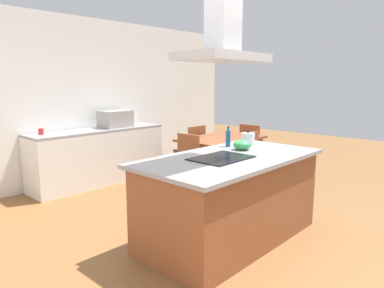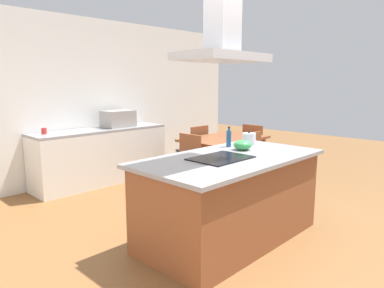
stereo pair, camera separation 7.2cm
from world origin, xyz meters
name	(u,v)px [view 2 (the right image)]	position (x,y,z in m)	size (l,w,h in m)	color
ground	(143,205)	(0.00, 1.50, 0.00)	(16.00, 16.00, 0.00)	brown
wall_back	(75,101)	(0.00, 3.25, 1.35)	(7.20, 0.10, 2.70)	white
kitchen_island	(230,198)	(0.00, 0.00, 0.45)	(2.05, 1.08, 0.90)	brown
cooktop	(221,158)	(-0.16, 0.00, 0.91)	(0.60, 0.44, 0.01)	black
tea_kettle	(249,139)	(0.69, 0.26, 0.97)	(0.22, 0.16, 0.17)	silver
olive_oil_bottle	(229,138)	(0.42, 0.36, 1.00)	(0.06, 0.06, 0.24)	navy
mixing_bowl	(243,145)	(0.37, 0.12, 0.96)	(0.21, 0.21, 0.11)	#33934C
back_counter	(101,156)	(0.23, 2.88, 0.45)	(2.25, 0.62, 0.90)	silver
countertop_microwave	(118,119)	(0.58, 2.88, 1.04)	(0.50, 0.38, 0.28)	#9E9993
coffee_mug_red	(44,131)	(-0.66, 2.95, 0.95)	(0.08, 0.08, 0.09)	red
dining_table	(224,142)	(1.68, 1.45, 0.67)	(1.40, 0.90, 0.75)	brown
chair_facing_back_wall	(195,147)	(1.68, 2.11, 0.51)	(0.42, 0.42, 0.89)	#333338
chair_at_left_end	(185,160)	(0.77, 1.45, 0.51)	(0.42, 0.42, 0.89)	#333338
chair_at_right_end	(255,145)	(2.60, 1.45, 0.51)	(0.42, 0.42, 0.89)	#333338
chair_facing_island	(258,158)	(1.68, 0.78, 0.51)	(0.42, 0.42, 0.89)	#333338
range_hood	(223,34)	(-0.16, 0.00, 2.10)	(0.90, 0.55, 0.78)	#ADADB2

